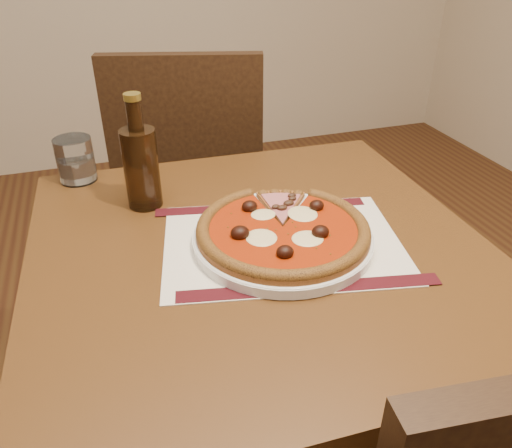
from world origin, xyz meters
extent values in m
cube|color=#583215|center=(0.50, 0.79, 0.73)|extent=(0.83, 0.83, 0.04)
cylinder|color=#583215|center=(0.16, 1.15, 0.35)|extent=(0.05, 0.05, 0.71)
cylinder|color=#583215|center=(0.86, 1.13, 0.35)|extent=(0.05, 0.05, 0.71)
cube|color=black|center=(0.54, 1.63, 0.46)|extent=(0.55, 0.55, 0.04)
cylinder|color=black|center=(0.78, 1.77, 0.22)|extent=(0.04, 0.04, 0.44)
cylinder|color=black|center=(0.41, 1.87, 0.22)|extent=(0.04, 0.04, 0.44)
cylinder|color=black|center=(0.68, 1.40, 0.22)|extent=(0.04, 0.04, 0.44)
cylinder|color=black|center=(0.31, 1.50, 0.22)|extent=(0.04, 0.04, 0.44)
cube|color=black|center=(0.49, 1.44, 0.71)|extent=(0.44, 0.16, 0.47)
cube|color=silver|center=(0.54, 0.78, 0.75)|extent=(0.47, 0.38, 0.00)
cylinder|color=white|center=(0.54, 0.78, 0.76)|extent=(0.32, 0.32, 0.02)
cylinder|color=#9C5425|center=(0.54, 0.78, 0.78)|extent=(0.31, 0.31, 0.01)
torus|color=#935B20|center=(0.54, 0.78, 0.78)|extent=(0.31, 0.31, 0.02)
cylinder|color=#952A07|center=(0.54, 0.78, 0.78)|extent=(0.26, 0.26, 0.00)
ellipsoid|color=#FFEFAB|center=(0.52, 0.83, 0.79)|extent=(0.05, 0.04, 0.01)
ellipsoid|color=#FFEFAB|center=(0.47, 0.75, 0.79)|extent=(0.05, 0.04, 0.01)
ellipsoid|color=#FFEFAB|center=(0.56, 0.74, 0.79)|extent=(0.05, 0.04, 0.01)
ellipsoid|color=#FFEFAB|center=(0.61, 0.82, 0.79)|extent=(0.05, 0.04, 0.01)
ellipsoid|color=black|center=(0.51, 0.83, 0.80)|extent=(0.03, 0.03, 0.02)
ellipsoid|color=black|center=(0.45, 0.77, 0.80)|extent=(0.03, 0.03, 0.02)
ellipsoid|color=black|center=(0.52, 0.72, 0.80)|extent=(0.03, 0.03, 0.02)
ellipsoid|color=black|center=(0.61, 0.72, 0.80)|extent=(0.03, 0.03, 0.02)
ellipsoid|color=black|center=(0.59, 0.81, 0.80)|extent=(0.03, 0.03, 0.02)
ellipsoid|color=#3B2215|center=(0.57, 0.83, 0.79)|extent=(0.02, 0.01, 0.01)
ellipsoid|color=#3B2215|center=(0.58, 0.87, 0.79)|extent=(0.02, 0.01, 0.01)
ellipsoid|color=#3B2215|center=(0.56, 0.84, 0.79)|extent=(0.02, 0.01, 0.01)
ellipsoid|color=#3B2215|center=(0.56, 0.88, 0.79)|extent=(0.02, 0.01, 0.01)
ellipsoid|color=#3B2215|center=(0.55, 0.84, 0.79)|extent=(0.02, 0.01, 0.01)
cylinder|color=white|center=(0.20, 1.16, 0.80)|extent=(0.10, 0.10, 0.10)
cylinder|color=black|center=(0.33, 1.00, 0.83)|extent=(0.07, 0.07, 0.16)
cylinder|color=black|center=(0.33, 1.00, 0.93)|extent=(0.03, 0.03, 0.07)
cylinder|color=#A48F36|center=(0.33, 1.00, 0.97)|extent=(0.03, 0.03, 0.01)
camera|label=1|loc=(0.26, 0.09, 1.24)|focal=35.00mm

